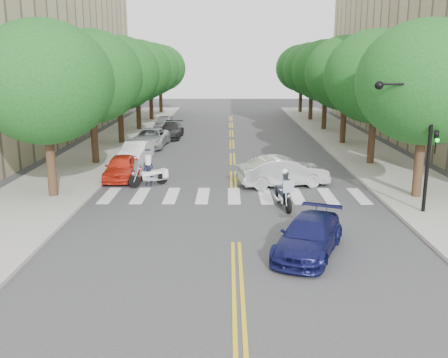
{
  "coord_description": "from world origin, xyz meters",
  "views": [
    {
      "loc": [
        -0.3,
        -17.35,
        6.57
      ],
      "look_at": [
        -0.48,
        4.66,
        1.3
      ],
      "focal_mm": 40.0,
      "sensor_mm": 36.0,
      "label": 1
    }
  ],
  "objects_px": {
    "officer_standing": "(148,171)",
    "convertible": "(283,172)",
    "sedan_blue": "(309,236)",
    "motorcycle_parked": "(152,176)",
    "motorcycle_police": "(284,190)"
  },
  "relations": [
    {
      "from": "motorcycle_parked",
      "to": "sedan_blue",
      "type": "bearing_deg",
      "value": -178.02
    },
    {
      "from": "convertible",
      "to": "sedan_blue",
      "type": "distance_m",
      "value": 9.54
    },
    {
      "from": "officer_standing",
      "to": "sedan_blue",
      "type": "bearing_deg",
      "value": -33.26
    },
    {
      "from": "convertible",
      "to": "sedan_blue",
      "type": "relative_size",
      "value": 1.09
    },
    {
      "from": "motorcycle_police",
      "to": "convertible",
      "type": "relative_size",
      "value": 0.47
    },
    {
      "from": "convertible",
      "to": "motorcycle_parked",
      "type": "bearing_deg",
      "value": 76.29
    },
    {
      "from": "sedan_blue",
      "to": "officer_standing",
      "type": "bearing_deg",
      "value": 148.7
    },
    {
      "from": "motorcycle_police",
      "to": "officer_standing",
      "type": "bearing_deg",
      "value": -37.88
    },
    {
      "from": "motorcycle_parked",
      "to": "officer_standing",
      "type": "bearing_deg",
      "value": 85.8
    },
    {
      "from": "motorcycle_parked",
      "to": "convertible",
      "type": "height_order",
      "value": "convertible"
    },
    {
      "from": "officer_standing",
      "to": "sedan_blue",
      "type": "xyz_separation_m",
      "value": [
        7.04,
        -9.54,
        -0.16
      ]
    },
    {
      "from": "motorcycle_police",
      "to": "motorcycle_parked",
      "type": "relative_size",
      "value": 1.13
    },
    {
      "from": "officer_standing",
      "to": "sedan_blue",
      "type": "distance_m",
      "value": 11.86
    },
    {
      "from": "officer_standing",
      "to": "convertible",
      "type": "distance_m",
      "value": 7.18
    },
    {
      "from": "motorcycle_police",
      "to": "officer_standing",
      "type": "relative_size",
      "value": 1.41
    }
  ]
}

